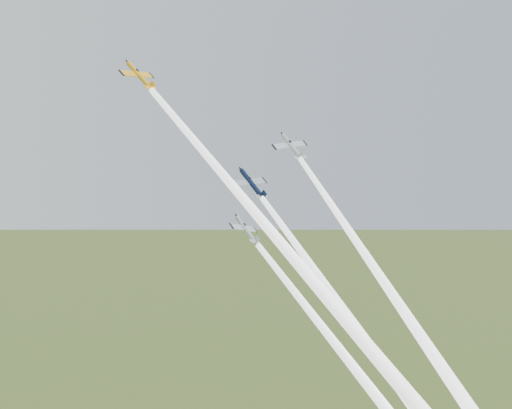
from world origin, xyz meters
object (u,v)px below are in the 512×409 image
plane_yellow (139,76)px  plane_silver_right (292,146)px  plane_navy (252,184)px  plane_silver_low (246,230)px

plane_yellow → plane_silver_right: size_ratio=0.90×
plane_yellow → plane_silver_right: plane_yellow is taller
plane_yellow → plane_navy: bearing=-30.2°
plane_silver_right → plane_navy: bearing=-160.1°
plane_silver_right → plane_yellow: bearing=-176.2°
plane_silver_low → plane_silver_right: bearing=9.0°
plane_silver_right → plane_silver_low: plane_silver_right is taller
plane_yellow → plane_silver_right: 34.90m
plane_navy → plane_silver_low: size_ratio=1.17×
plane_silver_right → plane_silver_low: size_ratio=1.17×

